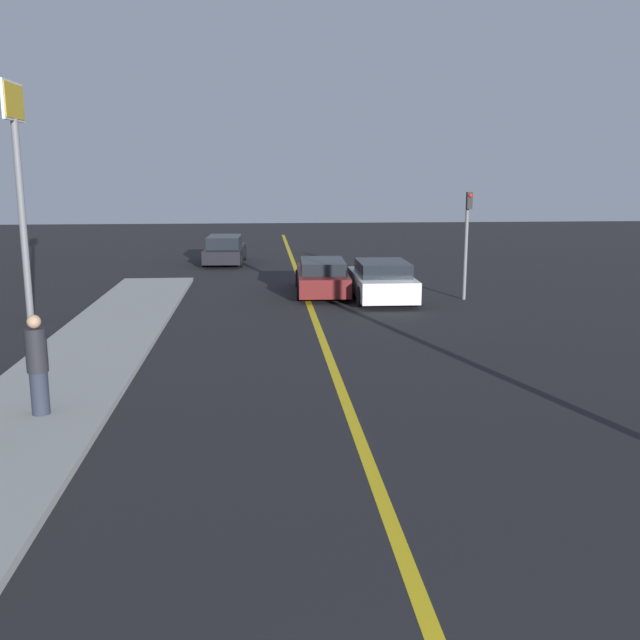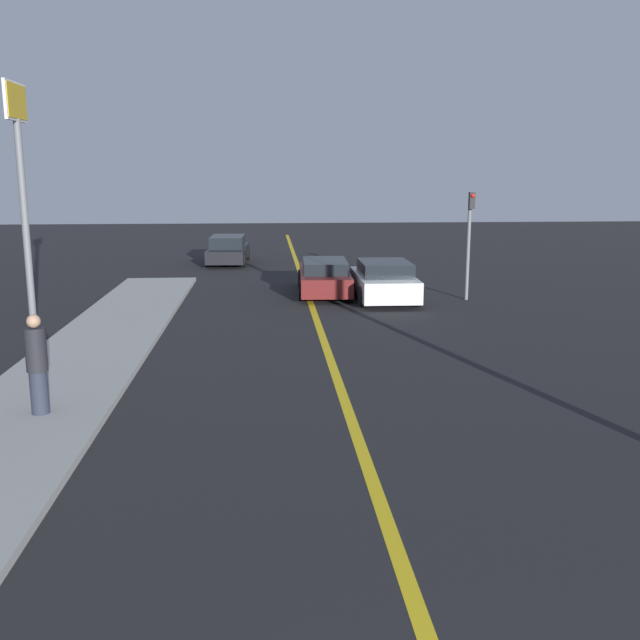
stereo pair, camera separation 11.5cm
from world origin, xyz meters
name	(u,v)px [view 2 (the right image)]	position (x,y,z in m)	size (l,w,h in m)	color
road_center_line	(318,323)	(0.00, 18.00, 0.00)	(0.20, 60.00, 0.01)	gold
sidewalk_left	(76,369)	(-5.64, 13.31, 0.07)	(2.71, 26.62, 0.13)	#9E9E99
car_near_right_lane	(384,281)	(2.52, 21.68, 0.66)	(2.02, 4.29, 1.34)	silver
car_ahead_center	(324,277)	(0.62, 23.16, 0.61)	(1.99, 4.79, 1.23)	maroon
car_far_distant	(228,250)	(-3.28, 32.13, 0.65)	(1.97, 4.59, 1.33)	black
pedestrian_mid_group	(37,364)	(-5.43, 10.15, 1.02)	(0.36, 0.36, 1.76)	#282D3D
traffic_light	(469,234)	(5.36, 21.49, 2.26)	(0.18, 0.40, 3.63)	slate
roadside_sign	(20,155)	(-8.19, 18.60, 4.73)	(0.20, 1.60, 6.68)	slate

